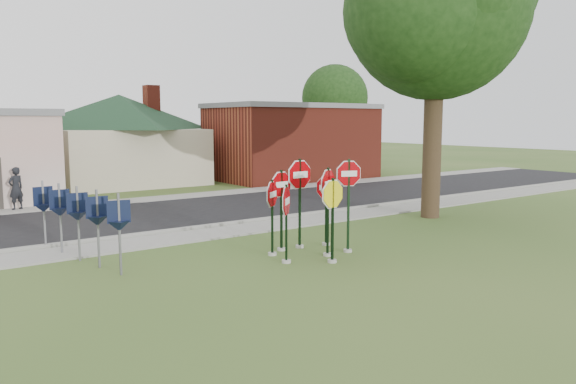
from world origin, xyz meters
TOP-DOWN VIEW (x-y plane):
  - ground at (0.00, 0.00)m, footprint 120.00×120.00m
  - sidewalk_near at (0.00, 5.50)m, footprint 60.00×1.60m
  - road at (0.00, 10.00)m, footprint 60.00×7.00m
  - sidewalk_far at (0.00, 14.30)m, footprint 60.00×1.60m
  - curb at (0.00, 6.50)m, footprint 60.00×0.20m
  - stop_sign_center at (0.27, 1.03)m, footprint 1.03×0.48m
  - stop_sign_yellow at (-0.09, 0.41)m, footprint 1.04×0.24m
  - stop_sign_left at (-1.09, 1.09)m, footprint 0.81×0.74m
  - stop_sign_right at (1.04, 1.06)m, footprint 0.94×0.38m
  - stop_sign_back_right at (0.26, 2.29)m, footprint 1.16×0.24m
  - stop_sign_back_left at (-0.38, 2.31)m, footprint 1.01×0.24m
  - stop_sign_far_right at (1.10, 2.09)m, footprint 0.32×0.95m
  - stop_sign_far_left at (-0.92, 1.99)m, footprint 0.83×0.58m
  - route_sign_row at (-5.40, 4.50)m, footprint 1.43×4.63m
  - building_house at (2.00, 22.00)m, footprint 11.60×11.60m
  - building_brick at (12.00, 18.50)m, footprint 10.20×6.20m
  - oak_tree at (7.50, 3.50)m, footprint 10.33×9.73m
  - bg_tree_right at (22.00, 26.00)m, footprint 5.60×5.60m
  - pedestrian at (-5.08, 14.55)m, footprint 0.75×0.64m

SIDE VIEW (x-z plane):
  - ground at x=0.00m, z-range 0.00..0.00m
  - road at x=0.00m, z-range 0.00..0.04m
  - sidewalk_near at x=0.00m, z-range 0.00..0.06m
  - sidewalk_far at x=0.00m, z-range 0.00..0.06m
  - curb at x=0.00m, z-range 0.00..0.14m
  - pedestrian at x=-5.08m, z-range 0.06..1.81m
  - route_sign_row at x=-5.40m, z-range 0.22..2.22m
  - stop_sign_left at x=-1.09m, z-range 0.22..2.40m
  - stop_sign_far_left at x=-0.92m, z-range 0.22..2.42m
  - stop_sign_far_right at x=1.10m, z-range 0.22..2.44m
  - stop_sign_yellow at x=-0.09m, z-range 0.24..2.58m
  - stop_sign_back_left at x=-0.38m, z-range 0.27..2.68m
  - stop_sign_center at x=0.27m, z-range 0.32..2.87m
  - stop_sign_right at x=1.04m, z-range 0.33..3.07m
  - stop_sign_back_right at x=0.26m, z-range 0.36..3.10m
  - building_brick at x=12.00m, z-range 0.03..4.78m
  - building_house at x=2.00m, z-range 0.55..6.75m
  - bg_tree_right at x=22.00m, z-range 1.38..9.78m
  - oak_tree at x=7.50m, z-range 2.20..13.37m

